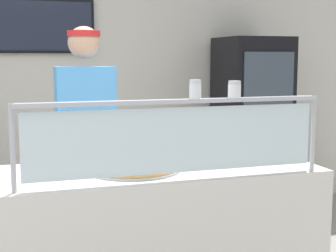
{
  "coord_description": "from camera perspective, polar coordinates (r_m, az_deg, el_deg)",
  "views": [
    {
      "loc": [
        0.07,
        -2.28,
        1.56
      ],
      "look_at": [
        0.94,
        0.39,
        1.18
      ],
      "focal_mm": 54.29,
      "sensor_mm": 36.0,
      "label": 1
    }
  ],
  "objects": [
    {
      "name": "sneeze_guard",
      "position": [
        2.5,
        1.02,
        -0.29
      ],
      "size": [
        1.58,
        0.06,
        0.41
      ],
      "color": "#B2B5BC",
      "rests_on": "serving_counter"
    },
    {
      "name": "parmesan_shaker",
      "position": [
        2.52,
        3.08,
        4.0
      ],
      "size": [
        0.06,
        0.06,
        0.09
      ],
      "color": "white",
      "rests_on": "sneeze_guard"
    },
    {
      "name": "serving_counter",
      "position": [
        2.96,
        -0.91,
        -13.77
      ],
      "size": [
        1.76,
        0.7,
        0.95
      ],
      "primitive_type": "cube",
      "color": "silver",
      "rests_on": "ground"
    },
    {
      "name": "pizza_server",
      "position": [
        2.75,
        -3.07,
        -4.25
      ],
      "size": [
        0.08,
        0.28,
        0.01
      ],
      "primitive_type": "cube",
      "rotation": [
        0.0,
        0.0,
        -0.04
      ],
      "color": "#ADAFB7",
      "rests_on": "pizza_tray"
    },
    {
      "name": "drink_fridge",
      "position": [
        5.02,
        9.31,
        -0.21
      ],
      "size": [
        0.6,
        0.66,
        1.75
      ],
      "color": "black",
      "rests_on": "ground"
    },
    {
      "name": "shop_rear_unit",
      "position": [
        4.94,
        -8.68,
        5.28
      ],
      "size": [
        6.16,
        0.13,
        2.7
      ],
      "color": "beige",
      "rests_on": "ground"
    },
    {
      "name": "pepper_flake_shaker",
      "position": [
        2.6,
        7.47,
        3.99
      ],
      "size": [
        0.07,
        0.07,
        0.09
      ],
      "color": "white",
      "rests_on": "sneeze_guard"
    },
    {
      "name": "pizza_tray",
      "position": [
        2.77,
        -3.93,
        -4.66
      ],
      "size": [
        0.51,
        0.51,
        0.04
      ],
      "color": "#9EA0A8",
      "rests_on": "serving_counter"
    },
    {
      "name": "worker_figure",
      "position": [
        3.41,
        -9.1,
        -1.73
      ],
      "size": [
        0.41,
        0.5,
        1.76
      ],
      "color": "#23232D",
      "rests_on": "ground"
    }
  ]
}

